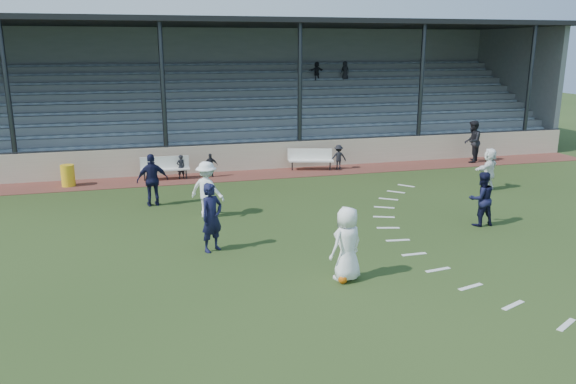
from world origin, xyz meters
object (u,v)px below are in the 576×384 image
at_px(bench_left, 165,166).
at_px(player_navy_lead, 212,217).
at_px(trash_bin, 68,175).
at_px(player_white_lead, 347,244).
at_px(football, 343,279).
at_px(bench_right, 310,157).
at_px(official, 472,141).

distance_m(bench_left, player_navy_lead, 8.97).
bearing_deg(bench_left, trash_bin, -175.79).
bearing_deg(player_navy_lead, bench_left, 61.51).
height_order(trash_bin, player_white_lead, player_white_lead).
distance_m(trash_bin, football, 13.78).
xyz_separation_m(bench_right, football, (-2.94, -12.09, -0.47)).
bearing_deg(trash_bin, player_white_lead, -57.21).
bearing_deg(official, football, -1.18).
distance_m(bench_left, official, 14.38).
bearing_deg(player_navy_lead, player_white_lead, -78.25).
height_order(bench_right, football, bench_right).
xyz_separation_m(bench_left, player_white_lead, (3.62, -11.72, 0.32)).
bearing_deg(bench_right, player_navy_lead, -106.51).
bearing_deg(official, player_white_lead, -1.24).
bearing_deg(trash_bin, football, -58.17).
distance_m(player_white_lead, player_navy_lead, 3.98).
xyz_separation_m(bench_right, trash_bin, (-10.20, -0.39, -0.14)).
relative_size(player_navy_lead, official, 0.95).
bearing_deg(player_navy_lead, official, -0.75).
relative_size(bench_left, official, 1.01).
relative_size(bench_right, football, 8.74).
relative_size(bench_right, trash_bin, 2.38).
distance_m(bench_right, football, 12.45).
xyz_separation_m(bench_left, football, (3.47, -11.91, -0.47)).
xyz_separation_m(football, player_white_lead, (0.15, 0.19, 0.79)).
relative_size(player_white_lead, official, 0.91).
distance_m(bench_left, trash_bin, 3.80).
bearing_deg(bench_left, bench_right, 2.68).
height_order(trash_bin, player_navy_lead, player_navy_lead).
height_order(trash_bin, official, official).
bearing_deg(player_navy_lead, football, -81.73).
bearing_deg(player_white_lead, trash_bin, -80.36).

